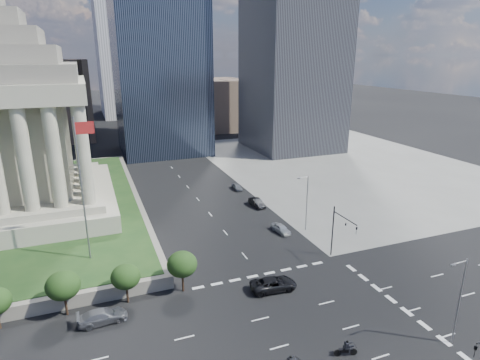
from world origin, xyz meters
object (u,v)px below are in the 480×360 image
suv_grey (103,316)px  parked_sedan_far (237,187)px  traffic_signal_ne (340,228)px  street_lamp_north (306,200)px  motorcycle_lead (346,348)px  pickup_truck (274,284)px  parked_sedan_near (281,229)px  war_memorial (0,104)px  flagpole (82,182)px  street_lamp_south (459,297)px  parked_sedan_mid (257,203)px

suv_grey → parked_sedan_far: size_ratio=1.37×
traffic_signal_ne → street_lamp_north: bearing=85.8°
suv_grey → motorcycle_lead: motorcycle_lead is taller
pickup_truck → parked_sedan_near: 17.96m
parked_sedan_far → motorcycle_lead: (-8.30, -53.52, 0.23)m
war_memorial → flagpole: war_memorial is taller
motorcycle_lead → suv_grey: bearing=163.0°
parked_sedan_far → street_lamp_south: bearing=-84.4°
street_lamp_north → traffic_signal_ne: bearing=-94.2°
war_memorial → flagpole: (12.17, -24.00, -8.29)m
traffic_signal_ne → street_lamp_south: 19.72m
traffic_signal_ne → pickup_truck: size_ratio=1.31×
traffic_signal_ne → parked_sedan_mid: bearing=95.5°
war_memorial → parked_sedan_far: bearing=2.6°
street_lamp_north → street_lamp_south: bearing=-90.0°
war_memorial → parked_sedan_far: 48.71m
traffic_signal_ne → street_lamp_north: street_lamp_north is taller
traffic_signal_ne → street_lamp_south: bearing=-87.6°
flagpole → street_lamp_north: size_ratio=2.00×
parked_sedan_near → suv_grey: bearing=-161.5°
motorcycle_lead → pickup_truck: bearing=112.4°
pickup_truck → war_memorial: bearing=46.6°
flagpole → pickup_truck: flagpole is taller
suv_grey → parked_sedan_mid: (31.18, 27.68, -0.01)m
street_lamp_north → parked_sedan_near: (-4.33, 0.60, -4.92)m
street_lamp_north → motorcycle_lead: size_ratio=4.06×
suv_grey → parked_sedan_near: (30.11, 14.60, -0.06)m
motorcycle_lead → parked_sedan_near: bearing=91.5°
traffic_signal_ne → suv_grey: 34.01m
suv_grey → parked_sedan_far: suv_grey is taller
war_memorial → motorcycle_lead: 65.98m
war_memorial → motorcycle_lead: war_memorial is taller
flagpole → war_memorial: bearing=116.9°
flagpole → parked_sedan_near: size_ratio=4.58×
war_memorial → pickup_truck: war_memorial is taller
parked_sedan_mid → flagpole: bearing=-159.2°
street_lamp_south → parked_sedan_mid: bearing=94.2°
pickup_truck → motorcycle_lead: 13.63m
parked_sedan_far → flagpole: bearing=-138.6°
suv_grey → parked_sedan_near: bearing=-67.2°
traffic_signal_ne → flagpole: bearing=163.3°
war_memorial → parked_sedan_mid: 49.54m
war_memorial → traffic_signal_ne: size_ratio=4.88×
parked_sedan_near → flagpole: bearing=175.6°
pickup_truck → suv_grey: 21.23m
parked_sedan_mid → motorcycle_lead: (-8.33, -42.21, 0.13)m
suv_grey → traffic_signal_ne: bearing=-88.5°
flagpole → parked_sedan_mid: flagpole is taller
war_memorial → pickup_truck: 55.03m
street_lamp_north → parked_sedan_near: bearing=172.1°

